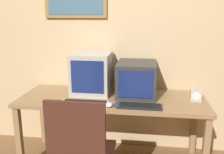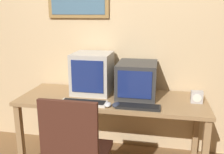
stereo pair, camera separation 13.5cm
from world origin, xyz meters
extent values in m
cube|color=#D1B284|center=(0.00, 1.30, 1.30)|extent=(8.00, 0.05, 2.60)
cube|color=#99754C|center=(0.00, 0.90, 0.69)|extent=(1.84, 0.68, 0.04)
cube|color=#99754C|center=(-0.87, 0.61, 0.34)|extent=(0.06, 0.06, 0.68)
cube|color=#99754C|center=(0.87, 0.61, 0.34)|extent=(0.06, 0.06, 0.68)
cube|color=#99754C|center=(-0.87, 1.19, 0.34)|extent=(0.06, 0.06, 0.68)
cube|color=#99754C|center=(0.87, 1.19, 0.34)|extent=(0.06, 0.06, 0.68)
cube|color=#B7B2A8|center=(-0.23, 1.03, 0.92)|extent=(0.39, 0.39, 0.42)
cube|color=navy|center=(-0.23, 0.83, 0.93)|extent=(0.32, 0.01, 0.32)
cube|color=#333333|center=(0.23, 1.01, 0.88)|extent=(0.38, 0.45, 0.34)
cube|color=navy|center=(0.23, 0.78, 0.89)|extent=(0.32, 0.01, 0.26)
cube|color=beige|center=(-0.22, 0.67, 0.72)|extent=(0.44, 0.14, 0.02)
cube|color=black|center=(-0.22, 0.67, 0.74)|extent=(0.40, 0.11, 0.00)
cube|color=black|center=(0.28, 0.66, 0.72)|extent=(0.39, 0.13, 0.02)
cube|color=black|center=(0.28, 0.66, 0.74)|extent=(0.36, 0.11, 0.00)
ellipsoid|color=#282D3D|center=(0.09, 0.66, 0.73)|extent=(0.07, 0.11, 0.04)
ellipsoid|color=silver|center=(0.01, 0.65, 0.73)|extent=(0.06, 0.10, 0.03)
cube|color=#B7B2AD|center=(0.81, 0.90, 0.77)|extent=(0.11, 0.06, 0.12)
cylinder|color=white|center=(0.81, 0.87, 0.77)|extent=(0.08, 0.01, 0.08)
cube|color=#472319|center=(-0.13, 0.24, 0.47)|extent=(0.45, 0.45, 0.04)
cube|color=#472319|center=(-0.13, 0.03, 0.73)|extent=(0.41, 0.04, 0.49)
camera|label=1|loc=(0.32, -1.44, 1.53)|focal=40.00mm
camera|label=2|loc=(0.46, -1.41, 1.53)|focal=40.00mm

